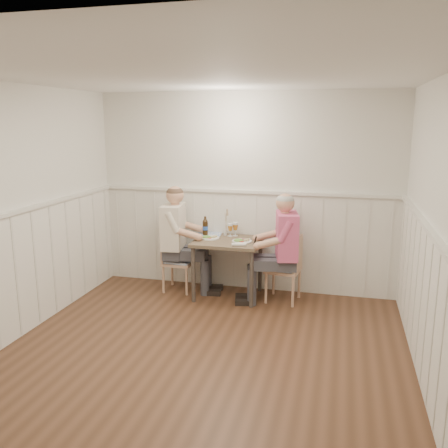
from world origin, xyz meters
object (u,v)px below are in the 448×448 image
object	(u,v)px
beer_bottle	(205,227)
grass_vase	(225,223)
dining_table	(228,248)
chair_right	(287,266)
man_in_pink	(283,257)
chair_left	(175,259)
diner_cream	(177,247)

from	to	relation	value
beer_bottle	grass_vase	xyz separation A→B (m)	(0.26, 0.06, 0.06)
dining_table	chair_right	xyz separation A→B (m)	(0.76, 0.02, -0.19)
grass_vase	man_in_pink	bearing A→B (deg)	-19.69
dining_table	beer_bottle	world-z (taller)	beer_bottle
dining_table	chair_left	xyz separation A→B (m)	(-0.74, 0.06, -0.21)
dining_table	beer_bottle	xyz separation A→B (m)	(-0.35, 0.18, 0.22)
chair_right	diner_cream	world-z (taller)	diner_cream
man_in_pink	chair_left	bearing A→B (deg)	175.50
chair_right	grass_vase	distance (m)	1.00
man_in_pink	beer_bottle	xyz separation A→B (m)	(-1.06, 0.23, 0.27)
dining_table	grass_vase	size ratio (longest dim) A/B	2.22
man_in_pink	diner_cream	xyz separation A→B (m)	(-1.40, 0.08, 0.01)
man_in_pink	beer_bottle	world-z (taller)	man_in_pink
dining_table	diner_cream	bearing A→B (deg)	177.71
diner_cream	chair_left	bearing A→B (deg)	139.53
chair_right	beer_bottle	xyz separation A→B (m)	(-1.11, 0.16, 0.41)
man_in_pink	grass_vase	world-z (taller)	man_in_pink
dining_table	diner_cream	xyz separation A→B (m)	(-0.70, 0.03, -0.04)
dining_table	man_in_pink	bearing A→B (deg)	-4.07
diner_cream	beer_bottle	world-z (taller)	diner_cream
chair_left	diner_cream	distance (m)	0.18
man_in_pink	grass_vase	xyz separation A→B (m)	(-0.80, 0.29, 0.33)
dining_table	chair_left	bearing A→B (deg)	175.09
diner_cream	beer_bottle	size ratio (longest dim) A/B	5.64
chair_left	beer_bottle	xyz separation A→B (m)	(0.39, 0.12, 0.43)
beer_bottle	dining_table	bearing A→B (deg)	-27.03
chair_left	man_in_pink	size ratio (longest dim) A/B	0.57
dining_table	beer_bottle	size ratio (longest dim) A/B	3.28
beer_bottle	chair_right	bearing A→B (deg)	-8.34
dining_table	diner_cream	size ratio (longest dim) A/B	0.58
dining_table	chair_right	world-z (taller)	chair_right
chair_left	beer_bottle	bearing A→B (deg)	16.65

